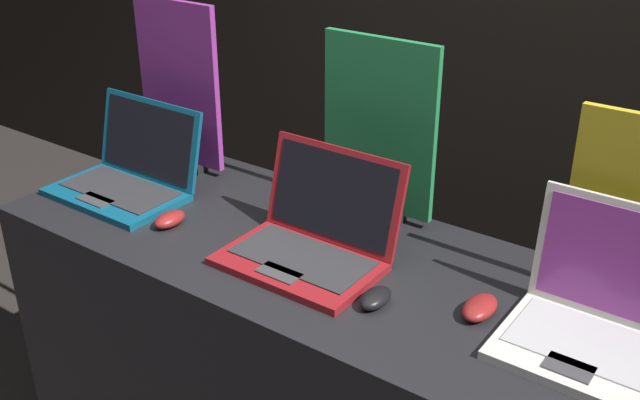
{
  "coord_description": "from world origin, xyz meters",
  "views": [
    {
      "loc": [
        0.97,
        -1.02,
        1.94
      ],
      "look_at": [
        0.0,
        0.33,
        1.13
      ],
      "focal_mm": 42.0,
      "sensor_mm": 36.0,
      "label": 1
    }
  ],
  "objects_px": {
    "mouse_front": "(170,219)",
    "promo_stand_front": "(180,90)",
    "laptop_middle": "(311,236)",
    "laptop_back": "(595,315)",
    "laptop_front": "(129,173)",
    "mouse_back": "(480,307)",
    "promo_stand_middle": "(377,133)",
    "promo_stand_back": "(632,219)",
    "mouse_middle": "(375,298)"
  },
  "relations": [
    {
      "from": "laptop_middle",
      "to": "laptop_back",
      "type": "distance_m",
      "value": 0.69
    },
    {
      "from": "promo_stand_front",
      "to": "mouse_front",
      "type": "bearing_deg",
      "value": -51.24
    },
    {
      "from": "promo_stand_front",
      "to": "promo_stand_middle",
      "type": "xyz_separation_m",
      "value": [
        0.67,
        0.07,
        -0.01
      ]
    },
    {
      "from": "promo_stand_middle",
      "to": "mouse_back",
      "type": "relative_size",
      "value": 4.34
    },
    {
      "from": "promo_stand_middle",
      "to": "laptop_back",
      "type": "relative_size",
      "value": 1.49
    },
    {
      "from": "promo_stand_front",
      "to": "promo_stand_middle",
      "type": "distance_m",
      "value": 0.68
    },
    {
      "from": "mouse_middle",
      "to": "laptop_front",
      "type": "bearing_deg",
      "value": 174.52
    },
    {
      "from": "laptop_middle",
      "to": "mouse_middle",
      "type": "bearing_deg",
      "value": -19.59
    },
    {
      "from": "promo_stand_front",
      "to": "laptop_middle",
      "type": "distance_m",
      "value": 0.74
    },
    {
      "from": "mouse_middle",
      "to": "mouse_back",
      "type": "bearing_deg",
      "value": 25.88
    },
    {
      "from": "mouse_front",
      "to": "laptop_back",
      "type": "relative_size",
      "value": 0.3
    },
    {
      "from": "promo_stand_front",
      "to": "laptop_back",
      "type": "height_order",
      "value": "promo_stand_front"
    },
    {
      "from": "laptop_middle",
      "to": "promo_stand_middle",
      "type": "bearing_deg",
      "value": 90.0
    },
    {
      "from": "laptop_back",
      "to": "mouse_back",
      "type": "bearing_deg",
      "value": -168.89
    },
    {
      "from": "promo_stand_middle",
      "to": "promo_stand_back",
      "type": "bearing_deg",
      "value": -5.13
    },
    {
      "from": "mouse_front",
      "to": "promo_stand_back",
      "type": "distance_m",
      "value": 1.17
    },
    {
      "from": "laptop_front",
      "to": "promo_stand_middle",
      "type": "height_order",
      "value": "promo_stand_middle"
    },
    {
      "from": "laptop_middle",
      "to": "promo_stand_back",
      "type": "xyz_separation_m",
      "value": [
        0.69,
        0.24,
        0.15
      ]
    },
    {
      "from": "laptop_back",
      "to": "mouse_back",
      "type": "distance_m",
      "value": 0.24
    },
    {
      "from": "laptop_front",
      "to": "laptop_back",
      "type": "bearing_deg",
      "value": 2.5
    },
    {
      "from": "promo_stand_back",
      "to": "laptop_middle",
      "type": "bearing_deg",
      "value": -160.62
    },
    {
      "from": "promo_stand_back",
      "to": "laptop_front",
      "type": "bearing_deg",
      "value": -169.92
    },
    {
      "from": "laptop_front",
      "to": "promo_stand_back",
      "type": "xyz_separation_m",
      "value": [
        1.36,
        0.24,
        0.16
      ]
    },
    {
      "from": "promo_stand_front",
      "to": "promo_stand_back",
      "type": "distance_m",
      "value": 1.36
    },
    {
      "from": "promo_stand_back",
      "to": "laptop_back",
      "type": "bearing_deg",
      "value": -90.0
    },
    {
      "from": "laptop_middle",
      "to": "promo_stand_front",
      "type": "bearing_deg",
      "value": 160.9
    },
    {
      "from": "mouse_back",
      "to": "laptop_back",
      "type": "bearing_deg",
      "value": 11.11
    },
    {
      "from": "promo_stand_back",
      "to": "promo_stand_middle",
      "type": "bearing_deg",
      "value": 174.87
    },
    {
      "from": "laptop_front",
      "to": "promo_stand_front",
      "type": "bearing_deg",
      "value": 90.0
    },
    {
      "from": "promo_stand_middle",
      "to": "promo_stand_back",
      "type": "relative_size",
      "value": 1.11
    },
    {
      "from": "mouse_front",
      "to": "promo_stand_middle",
      "type": "relative_size",
      "value": 0.2
    },
    {
      "from": "laptop_front",
      "to": "laptop_back",
      "type": "distance_m",
      "value": 1.36
    },
    {
      "from": "promo_stand_front",
      "to": "mouse_back",
      "type": "bearing_deg",
      "value": -10.97
    },
    {
      "from": "mouse_middle",
      "to": "mouse_front",
      "type": "bearing_deg",
      "value": -179.95
    },
    {
      "from": "mouse_middle",
      "to": "mouse_back",
      "type": "relative_size",
      "value": 0.86
    },
    {
      "from": "mouse_front",
      "to": "promo_stand_middle",
      "type": "xyz_separation_m",
      "value": [
        0.41,
        0.39,
        0.22
      ]
    },
    {
      "from": "laptop_middle",
      "to": "laptop_back",
      "type": "height_order",
      "value": "laptop_back"
    },
    {
      "from": "laptop_middle",
      "to": "mouse_back",
      "type": "xyz_separation_m",
      "value": [
        0.46,
        0.01,
        -0.04
      ]
    },
    {
      "from": "promo_stand_back",
      "to": "mouse_back",
      "type": "bearing_deg",
      "value": -135.59
    },
    {
      "from": "promo_stand_middle",
      "to": "promo_stand_back",
      "type": "distance_m",
      "value": 0.69
    },
    {
      "from": "laptop_back",
      "to": "laptop_front",
      "type": "bearing_deg",
      "value": -177.5
    },
    {
      "from": "mouse_front",
      "to": "promo_stand_front",
      "type": "bearing_deg",
      "value": 128.76
    },
    {
      "from": "laptop_front",
      "to": "laptop_middle",
      "type": "bearing_deg",
      "value": -0.04
    },
    {
      "from": "promo_stand_front",
      "to": "laptop_middle",
      "type": "height_order",
      "value": "promo_stand_front"
    },
    {
      "from": "mouse_back",
      "to": "promo_stand_back",
      "type": "height_order",
      "value": "promo_stand_back"
    },
    {
      "from": "mouse_middle",
      "to": "promo_stand_middle",
      "type": "bearing_deg",
      "value": 122.14
    },
    {
      "from": "mouse_front",
      "to": "mouse_back",
      "type": "height_order",
      "value": "same"
    },
    {
      "from": "mouse_front",
      "to": "mouse_middle",
      "type": "height_order",
      "value": "mouse_front"
    },
    {
      "from": "mouse_middle",
      "to": "promo_stand_front",
      "type": "bearing_deg",
      "value": 160.77
    },
    {
      "from": "mouse_front",
      "to": "mouse_back",
      "type": "distance_m",
      "value": 0.88
    }
  ]
}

